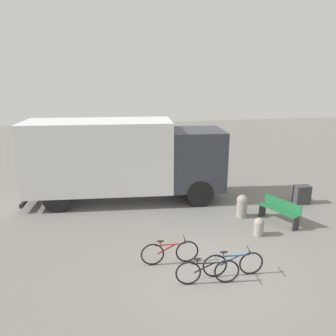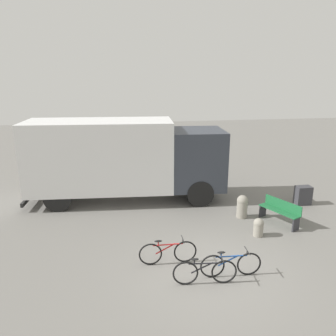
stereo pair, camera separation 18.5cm
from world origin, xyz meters
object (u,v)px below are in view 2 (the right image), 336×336
delivery_truck (123,157)px  bollard_far_bench (242,206)px  bollard_near_bench (258,227)px  park_bench (280,211)px  bicycle_far (231,264)px  bicycle_near (168,252)px  bicycle_middle (205,272)px  utility_box (303,195)px

delivery_truck → bollard_far_bench: size_ratio=9.49×
bollard_near_bench → bollard_far_bench: (0.02, 1.51, 0.14)m
park_bench → bicycle_far: (-2.88, -2.84, -0.13)m
bicycle_near → bicycle_middle: 1.34m
utility_box → bollard_near_bench: bearing=-142.1°
delivery_truck → bicycle_far: 6.77m
bollard_far_bench → utility_box: (2.98, 0.83, -0.08)m
bicycle_middle → bollard_far_bench: bollard_far_bench is taller
bollard_far_bench → utility_box: 3.10m
bicycle_middle → utility_box: (5.48, 4.59, 0.03)m
bollard_near_bench → bollard_far_bench: 1.51m
park_bench → bicycle_near: (-4.42, -1.96, -0.13)m
bicycle_far → bollard_near_bench: bicycle_far is taller
park_bench → utility_box: 2.39m
delivery_truck → bicycle_far: (2.55, -6.08, -1.54)m
delivery_truck → bollard_far_bench: bearing=-26.4°
delivery_truck → bicycle_near: size_ratio=5.02×
bicycle_near → utility_box: 7.16m
bollard_far_bench → bicycle_far: bearing=-116.0°
bollard_far_bench → bicycle_middle: bearing=-123.5°
bicycle_far → bollard_near_bench: 2.65m
bicycle_far → utility_box: size_ratio=2.14×
delivery_truck → utility_box: delivery_truck is taller
bicycle_far → bicycle_near: bearing=153.6°
bicycle_middle → bicycle_far: 0.80m
bollard_near_bench → bollard_far_bench: size_ratio=0.71×
bollard_near_bench → utility_box: size_ratio=0.81×
park_bench → bollard_near_bench: (-1.18, -0.81, -0.15)m
bicycle_near → bollard_far_bench: bollard_far_bench is taller
park_bench → bicycle_near: park_bench is taller
bicycle_far → delivery_truck: bearing=116.0°
bollard_far_bench → bicycle_near: bearing=-140.7°
bicycle_far → bollard_far_bench: bearing=67.4°
delivery_truck → bollard_far_bench: 5.17m
bicycle_near → bollard_near_bench: 3.44m
utility_box → park_bench: bearing=-140.0°
bicycle_near → bicycle_middle: same height
bicycle_near → bollard_near_bench: (3.23, 1.16, -0.02)m
bollard_near_bench → utility_box: 3.81m
park_bench → bicycle_near: 4.84m
bicycle_near → park_bench: bearing=25.1°
delivery_truck → bollard_far_bench: (4.27, -2.54, -1.42)m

